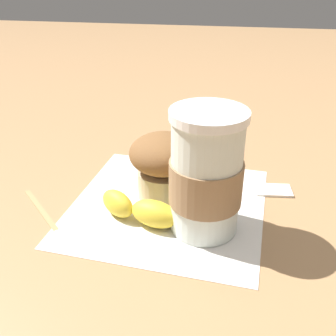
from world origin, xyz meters
TOP-DOWN VIEW (x-y plane):
  - ground_plane at (0.00, 0.00)m, footprint 3.00×3.00m
  - paper_napkin at (0.00, 0.00)m, footprint 0.27×0.27m
  - coffee_cup at (-0.05, 0.04)m, footprint 0.09×0.09m
  - muffin at (0.01, -0.02)m, footprint 0.09×0.09m
  - banana at (0.01, 0.04)m, footprint 0.16×0.06m
  - sugar_packet at (-0.14, -0.06)m, footprint 0.05×0.04m
  - wooden_stirrer at (0.16, 0.04)m, footprint 0.08×0.08m

SIDE VIEW (x-z plane):
  - ground_plane at x=0.00m, z-range 0.00..0.00m
  - paper_napkin at x=0.00m, z-range 0.00..0.00m
  - wooden_stirrer at x=0.16m, z-range 0.00..0.00m
  - sugar_packet at x=-0.14m, z-range 0.00..0.01m
  - banana at x=0.01m, z-range 0.00..0.03m
  - muffin at x=0.01m, z-range 0.01..0.10m
  - coffee_cup at x=-0.05m, z-range 0.00..0.15m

